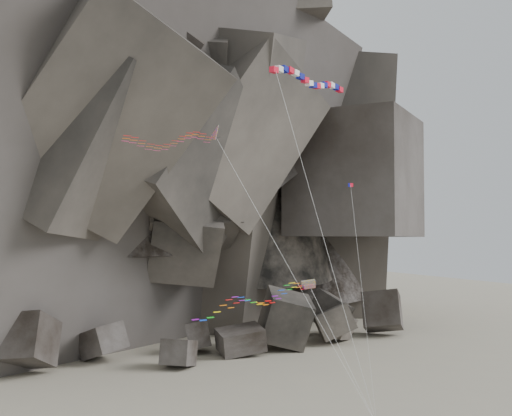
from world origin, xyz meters
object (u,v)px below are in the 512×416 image
banner_kite (310,82)px  pennant_kite (355,232)px  parafoil_kite (251,300)px  delta_kite (167,140)px

banner_kite → pennant_kite: 15.08m
parafoil_kite → pennant_kite: pennant_kite is taller
banner_kite → pennant_kite: size_ratio=1.50×
pennant_kite → delta_kite: bearing=160.9°
delta_kite → parafoil_kite: 16.72m
delta_kite → banner_kite: banner_kite is taller
delta_kite → banner_kite: (12.89, -4.68, 5.99)m
parafoil_kite → delta_kite: bearing=132.6°
parafoil_kite → pennant_kite: size_ratio=0.79×
delta_kite → banner_kite: bearing=-11.5°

